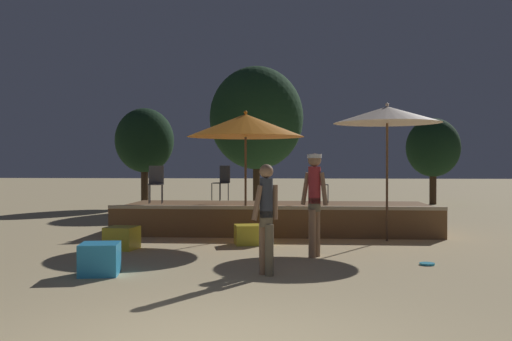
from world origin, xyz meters
The scene contains 16 objects.
wooden_deck centered at (0.25, 9.50, 0.32)m, with size 7.61×3.04×0.72m.
patio_umbrella_0 centered at (-0.40, 8.07, 2.54)m, with size 2.65×2.65×2.88m.
patio_umbrella_1 centered at (2.70, 7.72, 2.73)m, with size 2.31×2.31×2.99m.
cube_seat_0 centered at (-2.75, 8.52, 0.24)m, with size 0.77×0.77×0.48m.
cube_seat_1 centered at (-2.21, 3.61, 0.24)m, with size 0.65×0.65×0.48m.
cube_seat_2 centered at (-0.26, 6.97, 0.20)m, with size 0.63×0.63×0.41m.
cube_seat_3 centered at (-2.66, 6.14, 0.22)m, with size 0.64×0.64×0.44m.
person_0 centered at (0.29, 3.77, 0.89)m, with size 0.42×0.34×1.66m.
person_1 centered at (1.06, 5.47, 1.07)m, with size 0.50×0.32×1.86m.
bistro_chair_0 centered at (1.23, 8.93, 1.27)m, with size 0.44×0.44×0.90m.
bistro_chair_1 centered at (-1.16, 9.90, 1.27)m, with size 0.48×0.48×0.90m.
bistro_chair_2 centered at (-2.64, 8.82, 1.27)m, with size 0.41×0.41×0.90m.
frisbee_disc centered at (2.90, 4.80, 0.02)m, with size 0.25×0.25×0.03m.
background_tree_0 centered at (-0.84, 18.00, 3.50)m, with size 3.74×3.74×5.57m.
background_tree_1 centered at (6.38, 19.15, 2.33)m, with size 2.19×2.19×3.55m.
background_tree_2 centered at (-5.12, 16.97, 2.57)m, with size 2.26×2.26×3.83m.
Camera 1 is at (0.73, -4.76, 1.67)m, focal length 40.00 mm.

